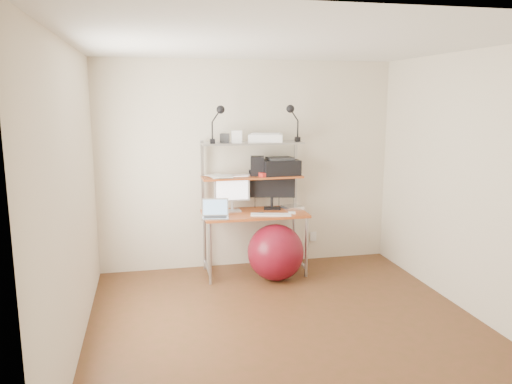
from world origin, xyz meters
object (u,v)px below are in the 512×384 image
exercise_ball (276,252)px  printer (280,167)px  laptop (215,214)px  monitor_black (272,186)px  monitor_silver (232,190)px

exercise_ball → printer: bearing=69.7°
printer → exercise_ball: (-0.15, -0.41, -0.93)m
laptop → exercise_ball: size_ratio=0.51×
printer → exercise_ball: printer is taller
laptop → exercise_ball: laptop is taller
monitor_black → exercise_ball: size_ratio=0.86×
monitor_silver → monitor_black: 0.49m
laptop → printer: bearing=28.5°
monitor_black → exercise_ball: (-0.06, -0.42, -0.70)m
monitor_silver → exercise_ball: (0.43, -0.39, -0.67)m
monitor_black → exercise_ball: 0.82m
monitor_black → printer: size_ratio=1.20×
exercise_ball → monitor_black: bearing=82.0°
monitor_silver → printer: bearing=-0.6°
printer → exercise_ball: size_ratio=0.72×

